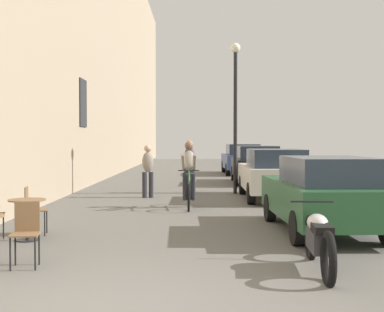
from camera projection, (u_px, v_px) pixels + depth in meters
ground_plane at (112, 310)px, 5.48m from camera, size 88.00×88.00×0.00m
building_facade_left at (77, 3)px, 19.31m from camera, size 0.54×68.00×13.43m
cafe_chair_near_toward_street at (26, 229)px, 7.35m from camera, size 0.43×0.43×0.89m
cafe_table_mid at (27, 211)px, 9.27m from camera, size 0.64×0.64×0.72m
cafe_chair_mid_toward_wall at (32, 207)px, 9.81m from camera, size 0.44×0.44×0.89m
cyclist_on_bicycle at (189, 177)px, 13.72m from camera, size 0.52×1.76×1.74m
pedestrian_near at (148, 168)px, 16.20m from camera, size 0.38×0.30×1.60m
pedestrian_mid at (189, 163)px, 17.67m from camera, size 0.34×0.24×1.75m
street_lamp at (235, 98)px, 17.34m from camera, size 0.32×0.32×4.90m
parked_car_nearest at (324, 193)px, 10.06m from camera, size 1.82×4.10×1.44m
parked_car_second at (274, 173)px, 15.71m from camera, size 1.78×4.19×1.49m
parked_car_third at (256, 164)px, 21.52m from camera, size 1.84×4.29×1.52m
parked_car_fourth at (242, 159)px, 27.45m from camera, size 1.91×4.38×1.55m
parked_motorcycle at (319, 240)px, 7.16m from camera, size 0.62×2.15×0.92m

